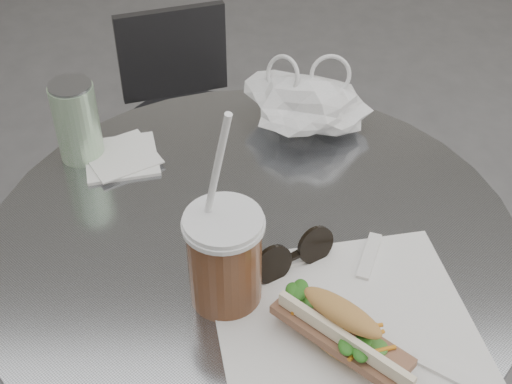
{
  "coord_description": "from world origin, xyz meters",
  "views": [
    {
      "loc": [
        -0.01,
        -0.53,
        1.44
      ],
      "look_at": [
        0.01,
        0.23,
        0.79
      ],
      "focal_mm": 50.0,
      "sensor_mm": 36.0,
      "label": 1
    }
  ],
  "objects_px": {
    "chair_far": "(190,159)",
    "banh_mi": "(341,330)",
    "sunglasses": "(293,256)",
    "drink_can": "(77,121)",
    "cafe_table": "(253,353)",
    "iced_coffee": "(225,257)"
  },
  "relations": [
    {
      "from": "sunglasses",
      "to": "drink_can",
      "type": "height_order",
      "value": "drink_can"
    },
    {
      "from": "chair_far",
      "to": "banh_mi",
      "type": "relative_size",
      "value": 3.1
    },
    {
      "from": "chair_far",
      "to": "iced_coffee",
      "type": "relative_size",
      "value": 2.26
    },
    {
      "from": "drink_can",
      "to": "sunglasses",
      "type": "bearing_deg",
      "value": -37.9
    },
    {
      "from": "banh_mi",
      "to": "iced_coffee",
      "type": "distance_m",
      "value": 0.17
    },
    {
      "from": "iced_coffee",
      "to": "cafe_table",
      "type": "bearing_deg",
      "value": 72.4
    },
    {
      "from": "chair_far",
      "to": "banh_mi",
      "type": "height_order",
      "value": "banh_mi"
    },
    {
      "from": "banh_mi",
      "to": "iced_coffee",
      "type": "relative_size",
      "value": 0.73
    },
    {
      "from": "cafe_table",
      "to": "chair_far",
      "type": "bearing_deg",
      "value": 101.83
    },
    {
      "from": "iced_coffee",
      "to": "banh_mi",
      "type": "bearing_deg",
      "value": -33.01
    },
    {
      "from": "chair_far",
      "to": "drink_can",
      "type": "height_order",
      "value": "drink_can"
    },
    {
      "from": "cafe_table",
      "to": "sunglasses",
      "type": "relative_size",
      "value": 6.58
    },
    {
      "from": "sunglasses",
      "to": "cafe_table",
      "type": "bearing_deg",
      "value": 98.63
    },
    {
      "from": "cafe_table",
      "to": "sunglasses",
      "type": "xyz_separation_m",
      "value": [
        0.05,
        -0.06,
        0.3
      ]
    },
    {
      "from": "cafe_table",
      "to": "iced_coffee",
      "type": "bearing_deg",
      "value": -107.6
    },
    {
      "from": "sunglasses",
      "to": "drink_can",
      "type": "distance_m",
      "value": 0.41
    },
    {
      "from": "cafe_table",
      "to": "banh_mi",
      "type": "bearing_deg",
      "value": -63.54
    },
    {
      "from": "iced_coffee",
      "to": "drink_can",
      "type": "height_order",
      "value": "iced_coffee"
    },
    {
      "from": "cafe_table",
      "to": "sunglasses",
      "type": "height_order",
      "value": "sunglasses"
    },
    {
      "from": "banh_mi",
      "to": "sunglasses",
      "type": "relative_size",
      "value": 1.84
    },
    {
      "from": "sunglasses",
      "to": "drink_can",
      "type": "relative_size",
      "value": 0.87
    },
    {
      "from": "iced_coffee",
      "to": "sunglasses",
      "type": "xyz_separation_m",
      "value": [
        0.09,
        0.05,
        -0.05
      ]
    }
  ]
}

